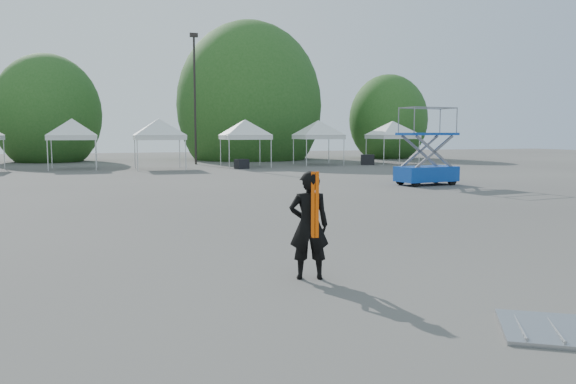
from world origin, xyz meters
name	(u,v)px	position (x,y,z in m)	size (l,w,h in m)	color
ground	(291,248)	(0.00, 0.00, 0.00)	(120.00, 120.00, 0.00)	#474442
light_pole_east	(195,91)	(3.00, 32.00, 5.52)	(0.60, 0.25, 9.80)	black
tree_mid_w	(48,114)	(-8.00, 40.00, 3.93)	(4.16, 4.16, 6.33)	#382314
tree_mid_e	(249,106)	(9.00, 39.00, 4.84)	(5.12, 5.12, 7.79)	#382314
tree_far_e	(388,120)	(22.00, 37.00, 3.63)	(3.84, 3.84, 5.84)	#382314
tent_d	(72,123)	(-5.58, 28.74, 3.06)	(4.33, 4.33, 3.88)	silver
tent_e	(159,123)	(-0.15, 27.07, 3.06)	(4.54, 4.54, 3.88)	silver
tent_f	(245,123)	(5.79, 27.59, 3.06)	(4.43, 4.43, 3.88)	silver
tent_g	(318,124)	(11.66, 28.57, 3.06)	(4.42, 4.42, 3.88)	silver
tent_h	(393,124)	(18.05, 28.88, 3.06)	(4.60, 4.60, 3.88)	silver
man	(309,225)	(-0.51, -2.41, 0.89)	(0.73, 0.57, 1.77)	black
scissor_lift	(427,146)	(10.41, 11.60, 1.78)	(2.88, 1.69, 3.53)	#0B2F96
crate_mid	(242,164)	(5.07, 25.67, 0.32)	(0.83, 0.64, 0.64)	black
crate_east	(368,160)	(15.15, 27.32, 0.38)	(0.99, 0.77, 0.77)	black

